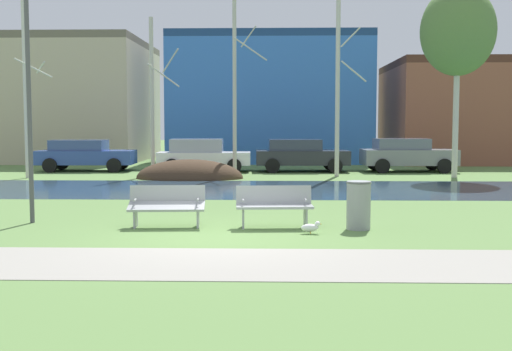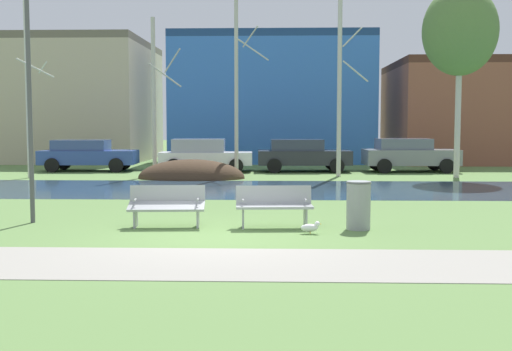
{
  "view_description": "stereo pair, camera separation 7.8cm",
  "coord_description": "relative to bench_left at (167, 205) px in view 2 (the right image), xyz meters",
  "views": [
    {
      "loc": [
        1.12,
        -12.17,
        2.2
      ],
      "look_at": [
        0.73,
        1.59,
        1.06
      ],
      "focal_mm": 44.96,
      "sensor_mm": 36.0,
      "label": 1
    },
    {
      "loc": [
        1.2,
        -12.17,
        2.2
      ],
      "look_at": [
        0.73,
        1.59,
        1.06
      ],
      "focal_mm": 44.96,
      "sensor_mm": 36.0,
      "label": 2
    }
  ],
  "objects": [
    {
      "name": "birch_center_left",
      "position": [
        0.66,
        13.15,
        3.31
      ],
      "size": [
        1.43,
        2.24,
        7.38
      ],
      "color": "#BCB7A8",
      "rests_on": "ground"
    },
    {
      "name": "trash_bin",
      "position": [
        4.01,
        -0.18,
        0.05
      ],
      "size": [
        0.52,
        0.52,
        1.0
      ],
      "color": "gray",
      "rests_on": "ground"
    },
    {
      "name": "parked_sedan_second_white",
      "position": [
        -0.99,
        15.42,
        0.3
      ],
      "size": [
        4.21,
        2.08,
        1.48
      ],
      "color": "silver",
      "rests_on": "ground"
    },
    {
      "name": "bench_left",
      "position": [
        0.0,
        0.0,
        0.0
      ],
      "size": [
        1.63,
        0.67,
        0.87
      ],
      "color": "#9EA0A3",
      "rests_on": "ground"
    },
    {
      "name": "seagull",
      "position": [
        2.99,
        -0.76,
        -0.34
      ],
      "size": [
        0.42,
        0.16,
        0.25
      ],
      "color": "white",
      "rests_on": "ground"
    },
    {
      "name": "bench_right",
      "position": [
        2.27,
        0.0,
        0.0
      ],
      "size": [
        1.63,
        0.67,
        0.87
      ],
      "color": "#9EA0A3",
      "rests_on": "ground"
    },
    {
      "name": "soil_mound",
      "position": [
        -1.08,
        11.86,
        -0.47
      ],
      "size": [
        4.25,
        2.43,
        1.52
      ],
      "primitive_type": "ellipsoid",
      "color": "#423021",
      "rests_on": "ground"
    },
    {
      "name": "birch_left",
      "position": [
        -2.73,
        13.03,
        2.85
      ],
      "size": [
        1.26,
        2.29,
        6.51
      ],
      "color": "#BCB7A8",
      "rests_on": "ground"
    },
    {
      "name": "birch_center_right",
      "position": [
        9.55,
        12.63,
        5.34
      ],
      "size": [
        2.95,
        2.95,
        7.61
      ],
      "color": "beige",
      "rests_on": "ground"
    },
    {
      "name": "paved_path_strip",
      "position": [
        1.14,
        -3.5,
        -0.47
      ],
      "size": [
        60.0,
        2.32,
        0.01
      ],
      "primitive_type": "cube",
      "color": "gray",
      "rests_on": "ground"
    },
    {
      "name": "parked_van_nearest_blue",
      "position": [
        -6.38,
        15.62,
        0.29
      ],
      "size": [
        4.36,
        2.16,
        1.43
      ],
      "color": "#2D4793",
      "rests_on": "ground"
    },
    {
      "name": "parked_hatch_third_dark",
      "position": [
        3.44,
        15.6,
        0.3
      ],
      "size": [
        4.23,
        2.17,
        1.46
      ],
      "color": "#282B30",
      "rests_on": "ground"
    },
    {
      "name": "parked_wagon_fourth_grey",
      "position": [
        8.23,
        15.63,
        0.32
      ],
      "size": [
        4.19,
        2.22,
        1.5
      ],
      "color": "slate",
      "rests_on": "ground"
    },
    {
      "name": "building_blue_store",
      "position": [
        2.03,
        23.36,
        3.08
      ],
      "size": [
        11.1,
        6.2,
        7.1
      ],
      "color": "#3870C6",
      "rests_on": "ground"
    },
    {
      "name": "building_beige_block",
      "position": [
        -10.64,
        24.5,
        3.02
      ],
      "size": [
        10.62,
        9.64,
        6.97
      ],
      "color": "#BCAD8E",
      "rests_on": "ground"
    },
    {
      "name": "streetlamp",
      "position": [
        -3.07,
        0.48,
        3.1
      ],
      "size": [
        0.32,
        0.32,
        5.35
      ],
      "color": "#4C4C51",
      "rests_on": "ground"
    },
    {
      "name": "birch_far_left",
      "position": [
        -7.56,
        11.88,
        3.1
      ],
      "size": [
        1.21,
        1.98,
        7.07
      ],
      "color": "beige",
      "rests_on": "ground"
    },
    {
      "name": "ground_plane",
      "position": [
        1.14,
        8.81,
        -0.47
      ],
      "size": [
        120.0,
        120.0,
        0.0
      ],
      "primitive_type": "plane",
      "color": "#5B7F42"
    },
    {
      "name": "birch_center",
      "position": [
        4.87,
        12.98,
        3.23
      ],
      "size": [
        1.25,
        2.03,
        7.29
      ],
      "color": "beige",
      "rests_on": "ground"
    },
    {
      "name": "river_band",
      "position": [
        1.14,
        7.82,
        -0.47
      ],
      "size": [
        80.0,
        6.05,
        0.01
      ],
      "primitive_type": "cube",
      "color": "#2D475B",
      "rests_on": "ground"
    }
  ]
}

